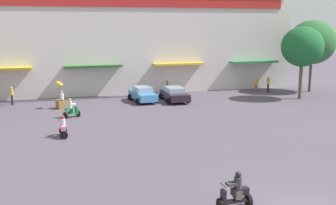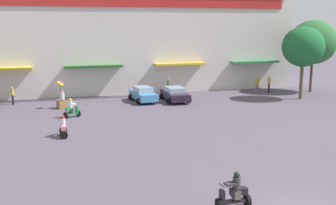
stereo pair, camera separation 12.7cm
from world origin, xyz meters
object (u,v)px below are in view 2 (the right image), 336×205
parked_car_1 (175,94)px  pedestrian_4 (12,94)px  plaza_tree_3 (313,42)px  pedestrian_2 (257,84)px  scooter_rider_3 (234,194)px  balloon_vendor_cart (61,99)px  scooter_rider_1 (72,110)px  pedestrian_0 (269,83)px  plaza_tree_1 (303,47)px  pedestrian_1 (62,99)px  pedestrian_3 (168,85)px  parked_car_0 (143,94)px  scooter_rider_7 (63,128)px

parked_car_1 → pedestrian_4: 15.02m
plaza_tree_3 → pedestrian_2: (-5.54, 1.79, -4.50)m
pedestrian_2 → pedestrian_4: size_ratio=0.93×
scooter_rider_3 → balloon_vendor_cart: size_ratio=0.64×
scooter_rider_1 → pedestrian_0: size_ratio=0.92×
plaza_tree_1 → plaza_tree_3: (3.63, 3.63, 0.24)m
pedestrian_2 → pedestrian_4: bearing=-178.5°
pedestrian_1 → plaza_tree_3: bearing=4.4°
balloon_vendor_cart → pedestrian_3: bearing=21.9°
plaza_tree_3 → scooter_rider_1: bearing=-167.2°
plaza_tree_1 → scooter_rider_3: size_ratio=4.58×
scooter_rider_1 → pedestrian_2: 21.77m
parked_car_1 → pedestrian_1: (-10.51, -0.69, 0.20)m
plaza_tree_1 → pedestrian_1: size_ratio=4.43×
parked_car_0 → pedestrian_3: 4.87m
parked_car_1 → scooter_rider_1: scooter_rider_1 is taller
scooter_rider_3 → balloon_vendor_cart: balloon_vendor_cart is taller
scooter_rider_7 → pedestrian_0: 25.49m
scooter_rider_1 → pedestrian_3: pedestrian_3 is taller
plaza_tree_1 → scooter_rider_3: plaza_tree_1 is taller
pedestrian_0 → pedestrian_1: pedestrian_0 is taller
scooter_rider_7 → pedestrian_4: bearing=106.9°
pedestrian_0 → scooter_rider_7: bearing=-150.6°
plaza_tree_1 → pedestrian_2: 7.15m
scooter_rider_1 → pedestrian_4: 8.52m
scooter_rider_1 → scooter_rider_3: 19.76m
plaza_tree_1 → pedestrian_4: size_ratio=4.23×
scooter_rider_7 → pedestrian_4: (-3.90, 12.81, 0.38)m
pedestrian_3 → plaza_tree_1: bearing=-28.1°
pedestrian_4 → pedestrian_1: bearing=-36.5°
plaza_tree_3 → pedestrian_2: size_ratio=4.94×
scooter_rider_7 → pedestrian_2: 25.20m
scooter_rider_7 → scooter_rider_3: bearing=-65.6°
plaza_tree_1 → pedestrian_4: bearing=170.0°
parked_car_1 → scooter_rider_1: bearing=-155.6°
pedestrian_2 → balloon_vendor_cart: (-21.02, -3.61, -0.05)m
scooter_rider_7 → pedestrian_2: pedestrian_2 is taller
pedestrian_4 → balloon_vendor_cart: bearing=-35.2°
pedestrian_1 → parked_car_1: bearing=3.8°
pedestrian_2 → plaza_tree_3: bearing=-17.9°
plaza_tree_3 → scooter_rider_1: size_ratio=4.94×
pedestrian_3 → pedestrian_4: bearing=-174.3°
pedestrian_1 → pedestrian_3: pedestrian_3 is taller
plaza_tree_1 → pedestrian_3: plaza_tree_1 is taller
parked_car_1 → pedestrian_0: (11.30, 2.16, 0.28)m
pedestrian_1 → scooter_rider_1: bearing=-82.2°
plaza_tree_3 → parked_car_1: 16.65m
parked_car_0 → scooter_rider_3: scooter_rider_3 is taller
parked_car_1 → pedestrian_0: pedestrian_0 is taller
scooter_rider_1 → scooter_rider_7: 5.87m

